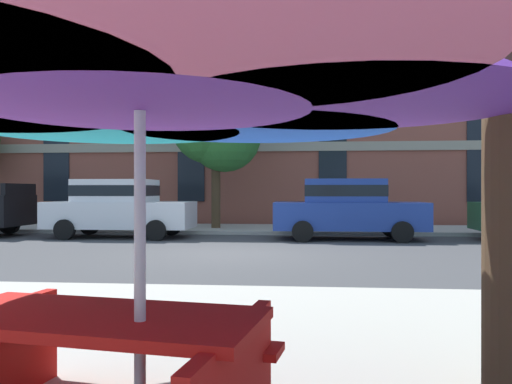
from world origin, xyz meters
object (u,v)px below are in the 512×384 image
at_px(sedan_white, 119,207).
at_px(patio_umbrella, 140,58).
at_px(street_tree_middle, 215,129).
at_px(picnic_table, 96,366).
at_px(sedan_blue, 347,207).

xyz_separation_m(sedan_white, patio_umbrella, (4.78, -12.70, 1.17)).
height_order(sedan_white, patio_umbrella, patio_umbrella).
bearing_deg(patio_umbrella, street_tree_middle, 98.35).
relative_size(sedan_white, picnic_table, 2.19).
distance_m(sedan_white, sedan_blue, 6.92).
height_order(sedan_blue, patio_umbrella, patio_umbrella).
relative_size(sedan_white, sedan_blue, 1.00).
height_order(sedan_blue, picnic_table, sedan_blue).
xyz_separation_m(sedan_white, picnic_table, (4.49, -12.57, -0.46)).
bearing_deg(picnic_table, patio_umbrella, -23.93).
distance_m(sedan_blue, picnic_table, 12.81).
distance_m(sedan_blue, street_tree_middle, 5.81).
distance_m(sedan_white, picnic_table, 13.36).
height_order(street_tree_middle, patio_umbrella, street_tree_middle).
xyz_separation_m(sedan_white, street_tree_middle, (2.52, 2.68, 2.68)).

